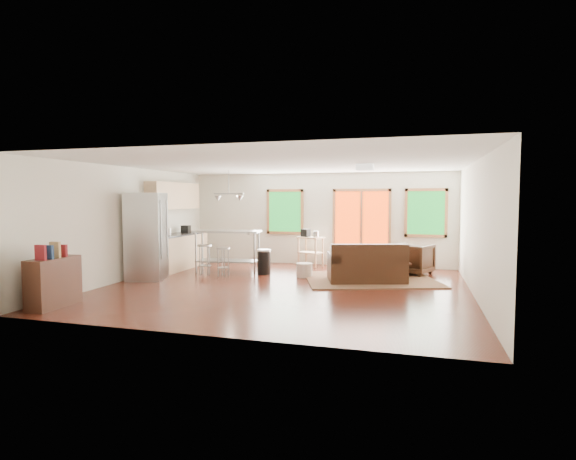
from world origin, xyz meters
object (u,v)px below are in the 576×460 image
(armchair, at_px, (413,257))
(kitchen_cart, at_px, (310,241))
(ottoman, at_px, (363,264))
(refrigerator, at_px, (147,236))
(coffee_table, at_px, (387,264))
(island, at_px, (228,243))
(rug, at_px, (370,279))
(loveseat, at_px, (366,267))

(armchair, height_order, kitchen_cart, kitchen_cart)
(ottoman, distance_m, refrigerator, 5.34)
(coffee_table, height_order, kitchen_cart, kitchen_cart)
(coffee_table, height_order, refrigerator, refrigerator)
(coffee_table, distance_m, refrigerator, 5.64)
(ottoman, bearing_deg, island, -165.51)
(rug, distance_m, loveseat, 0.45)
(armchair, bearing_deg, ottoman, 23.25)
(rug, xyz_separation_m, coffee_table, (0.35, 0.33, 0.33))
(loveseat, bearing_deg, kitchen_cart, 115.25)
(loveseat, height_order, refrigerator, refrigerator)
(refrigerator, height_order, island, refrigerator)
(coffee_table, relative_size, kitchen_cart, 1.10)
(kitchen_cart, bearing_deg, rug, -42.81)
(rug, bearing_deg, ottoman, 105.20)
(coffee_table, distance_m, ottoman, 1.01)
(rug, bearing_deg, kitchen_cart, 137.19)
(rug, bearing_deg, refrigerator, -165.23)
(loveseat, distance_m, refrigerator, 5.09)
(refrigerator, bearing_deg, coffee_table, 1.67)
(rug, relative_size, kitchen_cart, 2.82)
(rug, distance_m, ottoman, 1.14)
(ottoman, distance_m, kitchen_cart, 1.71)
(coffee_table, distance_m, island, 4.02)
(loveseat, height_order, kitchen_cart, kitchen_cart)
(loveseat, xyz_separation_m, ottoman, (-0.24, 1.38, -0.14))
(rug, height_order, coffee_table, coffee_table)
(ottoman, xyz_separation_m, kitchen_cart, (-1.52, 0.60, 0.49))
(armchair, distance_m, ottoman, 1.26)
(loveseat, height_order, island, island)
(ottoman, bearing_deg, coffee_table, -49.51)
(kitchen_cart, bearing_deg, island, -141.26)
(loveseat, bearing_deg, armchair, 37.34)
(refrigerator, relative_size, kitchen_cart, 1.95)
(loveseat, relative_size, coffee_table, 1.65)
(coffee_table, relative_size, island, 0.65)
(coffee_table, bearing_deg, kitchen_cart, 147.95)
(armchair, xyz_separation_m, refrigerator, (-5.94, -2.38, 0.58))
(armchair, bearing_deg, refrigerator, 45.97)
(rug, relative_size, ottoman, 4.46)
(loveseat, bearing_deg, coffee_table, 40.47)
(loveseat, xyz_separation_m, refrigerator, (-4.95, -1.02, 0.65))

